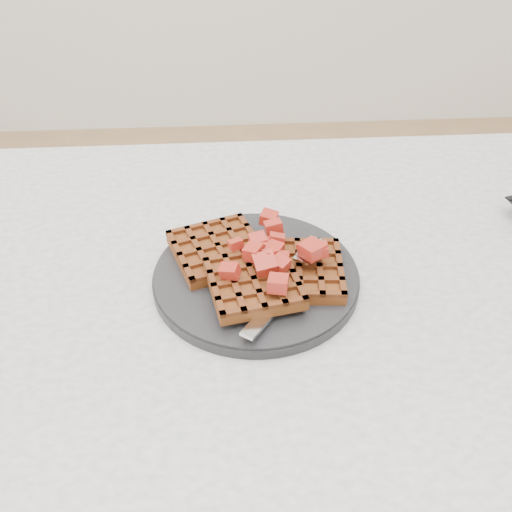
{
  "coord_description": "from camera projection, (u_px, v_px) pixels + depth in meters",
  "views": [
    {
      "loc": [
        -0.16,
        -0.48,
        1.21
      ],
      "look_at": [
        -0.13,
        0.04,
        0.79
      ],
      "focal_mm": 40.0,
      "sensor_mm": 36.0,
      "label": 1
    }
  ],
  "objects": [
    {
      "name": "fork",
      "position": [
        290.0,
        286.0,
        0.65
      ],
      "size": [
        0.12,
        0.16,
        0.02
      ],
      "primitive_type": null,
      "rotation": [
        0.0,
        0.0,
        -0.6
      ],
      "color": "silver",
      "rests_on": "plate"
    },
    {
      "name": "waffles",
      "position": [
        256.0,
        266.0,
        0.67
      ],
      "size": [
        0.22,
        0.2,
        0.03
      ],
      "color": "brown",
      "rests_on": "plate"
    },
    {
      "name": "plate",
      "position": [
        256.0,
        277.0,
        0.69
      ],
      "size": [
        0.25,
        0.25,
        0.02
      ],
      "primitive_type": "cylinder",
      "color": "black",
      "rests_on": "table"
    },
    {
      "name": "table",
      "position": [
        354.0,
        362.0,
        0.74
      ],
      "size": [
        1.2,
        0.8,
        0.75
      ],
      "color": "silver",
      "rests_on": "ground"
    },
    {
      "name": "strawberry_pile",
      "position": [
        256.0,
        247.0,
        0.66
      ],
      "size": [
        0.15,
        0.15,
        0.02
      ],
      "primitive_type": null,
      "color": "maroon",
      "rests_on": "waffles"
    }
  ]
}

